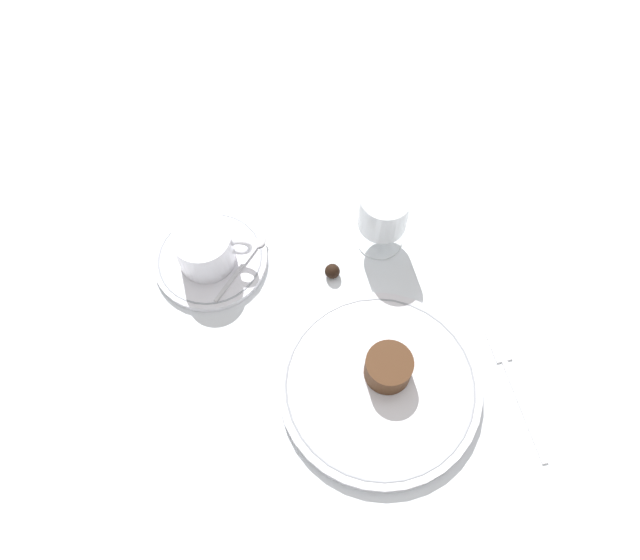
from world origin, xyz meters
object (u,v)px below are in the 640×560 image
Objects in this scene: wine_glass at (379,214)px; dinner_plate at (379,386)px; coffee_cup at (204,248)px; dessert_cake at (389,367)px; fork at (510,376)px.

dinner_plate is at bearing -91.21° from wine_glass.
dinner_plate is 2.44× the size of wine_glass.
dinner_plate is at bearing -38.18° from coffee_cup.
wine_glass is (0.24, 0.04, 0.03)m from coffee_cup.
coffee_cup is 0.99× the size of wine_glass.
wine_glass is at bearing 91.71° from dessert_cake.
dinner_plate reaches higher than fork.
fork is (0.17, -0.21, -0.07)m from wine_glass.
coffee_cup is 0.24m from wine_glass.
dessert_cake is at bearing 55.78° from dinner_plate.
fork is 0.16m from dessert_cake.
fork is (0.17, 0.01, -0.01)m from dinner_plate.
wine_glass is (0.00, 0.22, 0.06)m from dinner_plate.
coffee_cup reaches higher than dessert_cake.
wine_glass is at bearing 88.79° from dinner_plate.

